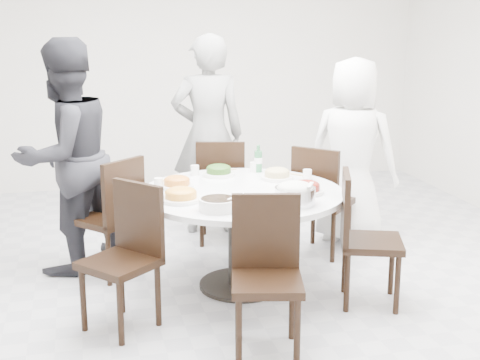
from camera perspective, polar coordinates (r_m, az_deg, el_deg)
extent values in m
cube|color=silver|center=(5.38, -0.85, -7.94)|extent=(6.00, 6.00, 0.01)
cube|color=white|center=(7.97, -5.83, 9.52)|extent=(6.00, 0.01, 2.80)
cube|color=white|center=(2.26, 16.47, -2.22)|extent=(6.00, 0.01, 2.80)
cylinder|color=white|center=(5.00, 0.14, -5.09)|extent=(1.50, 1.50, 0.75)
cube|color=black|center=(5.73, 7.14, -1.67)|extent=(0.59, 0.59, 0.95)
cube|color=black|center=(5.99, -1.61, -0.86)|extent=(0.51, 0.51, 0.95)
cube|color=black|center=(5.31, -11.23, -3.08)|extent=(0.59, 0.59, 0.95)
cube|color=black|center=(4.39, -10.28, -6.72)|extent=(0.59, 0.59, 0.95)
cube|color=black|center=(4.02, 2.32, -8.44)|extent=(0.51, 0.51, 0.95)
cube|color=black|center=(4.78, 11.17, -5.00)|extent=(0.54, 0.54, 0.95)
imported|color=white|center=(6.00, 9.57, 2.43)|extent=(0.96, 0.92, 1.66)
imported|color=black|center=(6.19, -2.76, 3.87)|extent=(0.71, 0.50, 1.85)
imported|color=#222227|center=(5.40, -14.66, 1.89)|extent=(1.13, 1.11, 1.84)
cylinder|color=white|center=(5.34, -1.83, 0.70)|extent=(0.25, 0.25, 0.07)
cylinder|color=white|center=(5.23, 3.18, 0.42)|extent=(0.25, 0.25, 0.07)
cylinder|color=white|center=(4.99, -5.40, -0.30)|extent=(0.25, 0.25, 0.07)
cylinder|color=white|center=(4.84, 5.64, -0.77)|extent=(0.26, 0.26, 0.06)
cylinder|color=white|center=(4.64, -5.07, -1.35)|extent=(0.28, 0.28, 0.07)
cylinder|color=silver|center=(4.55, 4.71, -1.36)|extent=(0.28, 0.28, 0.12)
cylinder|color=white|center=(4.41, -1.87, -2.07)|extent=(0.26, 0.26, 0.08)
cylinder|color=#2B6D3F|center=(5.46, 1.56, 1.84)|extent=(0.06, 0.06, 0.22)
cylinder|color=white|center=(5.46, -1.49, 1.07)|extent=(0.07, 0.07, 0.08)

